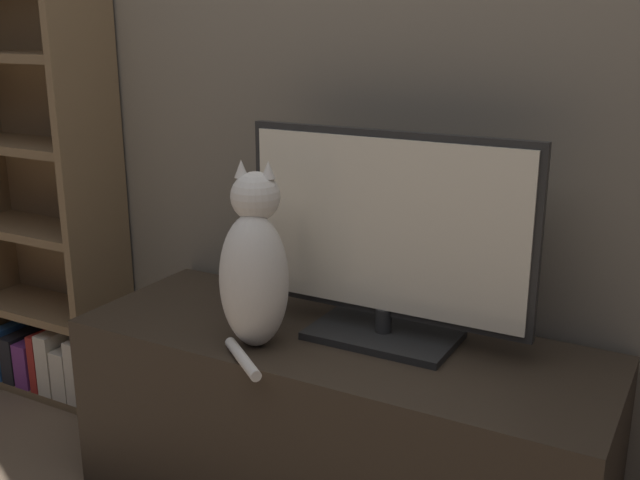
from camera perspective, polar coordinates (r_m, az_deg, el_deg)
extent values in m
cube|color=#756B5B|center=(2.14, 5.50, 15.13)|extent=(4.80, 0.05, 2.60)
cube|color=#33281E|center=(2.15, 1.29, -13.88)|extent=(1.45, 0.53, 0.53)
cube|color=black|center=(2.02, 4.83, -7.21)|extent=(0.39, 0.23, 0.02)
cylinder|color=black|center=(2.01, 4.86, -6.09)|extent=(0.04, 0.04, 0.07)
cube|color=black|center=(1.93, 5.14, 1.12)|extent=(0.79, 0.02, 0.49)
cube|color=silver|center=(1.92, 4.97, 1.02)|extent=(0.75, 0.01, 0.45)
ellipsoid|color=silver|center=(1.92, -5.05, -3.11)|extent=(0.22, 0.21, 0.36)
ellipsoid|color=black|center=(1.98, -4.57, -3.05)|extent=(0.11, 0.08, 0.20)
sphere|color=silver|center=(1.89, -4.94, 3.31)|extent=(0.16, 0.16, 0.13)
cone|color=silver|center=(1.89, -6.02, 5.43)|extent=(0.04, 0.04, 0.04)
cone|color=silver|center=(1.87, -3.96, 5.37)|extent=(0.04, 0.04, 0.04)
cylinder|color=silver|center=(1.88, -5.92, -8.97)|extent=(0.19, 0.15, 0.03)
cube|color=brown|center=(2.63, -16.83, 3.15)|extent=(0.03, 0.28, 1.55)
cube|color=brown|center=(2.93, -19.09, 4.21)|extent=(0.61, 0.03, 1.55)
cube|color=brown|center=(3.09, -19.51, -10.13)|extent=(0.55, 0.25, 0.03)
cube|color=brown|center=(2.97, -20.06, -4.87)|extent=(0.55, 0.25, 0.03)
cube|color=brown|center=(2.88, -20.64, 0.77)|extent=(0.55, 0.25, 0.03)
cube|color=brown|center=(2.82, -21.25, 6.72)|extent=(0.55, 0.25, 0.03)
cube|color=brown|center=(2.79, -21.90, 12.85)|extent=(0.55, 0.25, 0.03)
cube|color=beige|center=(3.20, -22.92, -7.65)|extent=(0.04, 0.19, 0.17)
cube|color=navy|center=(3.16, -21.99, -7.49)|extent=(0.05, 0.23, 0.20)
cube|color=black|center=(3.11, -21.31, -7.97)|extent=(0.06, 0.21, 0.18)
cube|color=#6B2D75|center=(3.06, -20.51, -8.44)|extent=(0.07, 0.20, 0.17)
cube|color=maroon|center=(3.00, -19.79, -8.36)|extent=(0.04, 0.19, 0.22)
cube|color=beige|center=(2.95, -19.23, -8.56)|extent=(0.06, 0.17, 0.23)
cube|color=beige|center=(2.92, -17.99, -9.26)|extent=(0.07, 0.19, 0.18)
cube|color=beige|center=(2.85, -17.22, -9.19)|extent=(0.06, 0.18, 0.24)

